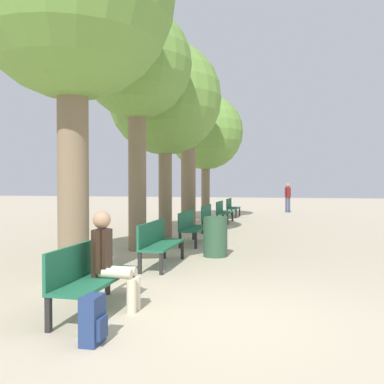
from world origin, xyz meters
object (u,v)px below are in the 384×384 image
at_px(tree_row_1, 137,67).
at_px(bench_row_5, 232,206).
at_px(tree_row_3, 188,101).
at_px(pedestrian_near, 288,196).
at_px(tree_row_2, 165,99).
at_px(bench_row_0, 90,273).
at_px(backpack, 93,320).
at_px(person_seated, 110,258).
at_px(bench_row_4, 223,210).
at_px(bench_row_3, 210,216).
at_px(bench_row_1, 158,241).
at_px(trash_bin, 215,237).
at_px(tree_row_4, 206,133).
at_px(bench_row_2, 191,225).

bearing_deg(tree_row_1, bench_row_5, 84.30).
bearing_deg(tree_row_3, pedestrian_near, 66.02).
relative_size(tree_row_1, tree_row_2, 1.00).
distance_m(bench_row_5, pedestrian_near, 4.32).
xyz_separation_m(bench_row_0, tree_row_2, (-1.02, 7.14, 3.55)).
bearing_deg(backpack, bench_row_0, 117.20).
height_order(tree_row_2, backpack, tree_row_2).
distance_m(bench_row_5, person_seated, 14.85).
bearing_deg(tree_row_2, bench_row_5, 82.53).
relative_size(bench_row_4, person_seated, 1.33).
xyz_separation_m(bench_row_3, backpack, (0.52, -9.98, -0.25)).
bearing_deg(tree_row_1, bench_row_1, -59.04).
bearing_deg(bench_row_5, pedestrian_near, 52.89).
relative_size(person_seated, trash_bin, 1.45).
bearing_deg(tree_row_4, bench_row_3, -77.90).
bearing_deg(tree_row_3, tree_row_4, 90.00).
relative_size(bench_row_2, pedestrian_near, 1.07).
relative_size(bench_row_0, backpack, 3.42).
bearing_deg(bench_row_2, backpack, -85.76).
height_order(bench_row_0, backpack, bench_row_0).
bearing_deg(tree_row_2, person_seated, -79.88).
bearing_deg(person_seated, backpack, -75.61).
relative_size(bench_row_1, bench_row_5, 1.00).
height_order(backpack, trash_bin, trash_bin).
height_order(bench_row_4, pedestrian_near, pedestrian_near).
relative_size(bench_row_1, tree_row_2, 0.29).
relative_size(bench_row_3, backpack, 3.42).
xyz_separation_m(bench_row_3, tree_row_1, (-1.02, -4.27, 3.84)).
xyz_separation_m(person_seated, trash_bin, (0.69, 4.12, -0.23)).
relative_size(bench_row_5, tree_row_3, 0.28).
bearing_deg(bench_row_4, backpack, -87.71).
height_order(bench_row_4, backpack, bench_row_4).
height_order(tree_row_1, tree_row_4, tree_row_1).
distance_m(tree_row_1, trash_bin, 4.38).
height_order(bench_row_2, tree_row_1, tree_row_1).
bearing_deg(bench_row_4, bench_row_5, 90.00).
bearing_deg(bench_row_2, tree_row_4, 97.51).
bearing_deg(bench_row_4, tree_row_2, -102.00).
height_order(tree_row_3, tree_row_4, tree_row_3).
relative_size(bench_row_1, bench_row_3, 1.00).
height_order(bench_row_0, person_seated, person_seated).
xyz_separation_m(bench_row_0, bench_row_5, (0.00, 14.95, 0.00)).
bearing_deg(bench_row_1, trash_bin, 53.34).
bearing_deg(bench_row_0, bench_row_3, 90.00).
distance_m(tree_row_3, person_seated, 10.93).
height_order(bench_row_4, tree_row_4, tree_row_4).
xyz_separation_m(bench_row_0, tree_row_3, (-1.02, 10.24, 4.06)).
bearing_deg(trash_bin, tree_row_4, 101.56).
xyz_separation_m(bench_row_4, trash_bin, (0.92, -7.73, -0.05)).
distance_m(bench_row_5, tree_row_4, 3.68).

